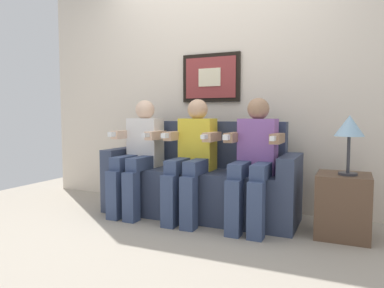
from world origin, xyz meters
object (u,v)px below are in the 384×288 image
at_px(person_on_left, 139,152).
at_px(table_lamp, 349,129).
at_px(person_in_middle, 192,154).
at_px(side_table_right, 343,205).
at_px(couch, 199,183).
at_px(person_on_right, 254,157).

bearing_deg(person_on_left, table_lamp, 0.55).
distance_m(person_in_middle, side_table_right, 1.32).
distance_m(couch, table_lamp, 1.42).
bearing_deg(person_on_right, table_lamp, 1.41).
distance_m(person_in_middle, table_lamp, 1.33).
bearing_deg(table_lamp, person_in_middle, -179.21).
bearing_deg(side_table_right, couch, 175.26).
distance_m(person_on_right, side_table_right, 0.79).
xyz_separation_m(person_in_middle, side_table_right, (1.27, 0.06, -0.36)).
distance_m(person_on_left, person_in_middle, 0.57).
distance_m(person_on_left, person_on_right, 1.15).
relative_size(person_on_left, table_lamp, 2.41).
height_order(person_on_left, table_lamp, person_on_left).
bearing_deg(person_on_left, person_on_right, 0.00).
relative_size(person_in_middle, table_lamp, 2.41).
relative_size(person_in_middle, side_table_right, 2.22).
bearing_deg(table_lamp, person_on_right, -178.59).
xyz_separation_m(person_on_left, person_in_middle, (0.57, 0.00, 0.00)).
distance_m(couch, side_table_right, 1.28).
distance_m(person_on_right, table_lamp, 0.77).
bearing_deg(table_lamp, couch, 173.45).
relative_size(couch, person_in_middle, 1.66).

